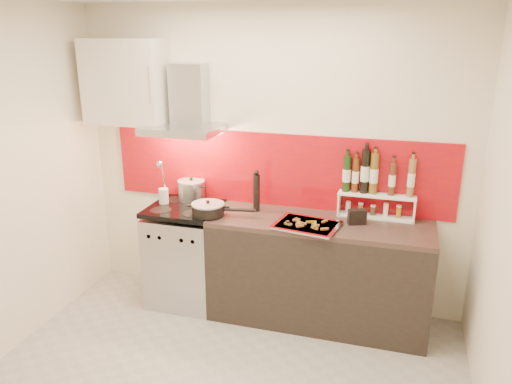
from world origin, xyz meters
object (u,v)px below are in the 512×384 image
(range_stove, at_px, (186,255))
(saute_pan, at_px, (209,209))
(baking_tray, at_px, (307,225))
(counter, at_px, (318,271))
(pepper_mill, at_px, (256,191))
(stock_pot, at_px, (192,190))

(range_stove, xyz_separation_m, saute_pan, (0.29, -0.13, 0.52))
(baking_tray, bearing_deg, range_stove, 172.53)
(range_stove, distance_m, counter, 1.20)
(counter, height_order, pepper_mill, pepper_mill)
(baking_tray, bearing_deg, stock_pot, 163.21)
(pepper_mill, xyz_separation_m, baking_tray, (0.48, -0.24, -0.16))
(range_stove, xyz_separation_m, stock_pot, (-0.01, 0.19, 0.56))
(counter, xyz_separation_m, saute_pan, (-0.91, -0.13, 0.51))
(saute_pan, xyz_separation_m, baking_tray, (0.83, -0.02, -0.04))
(stock_pot, relative_size, saute_pan, 0.46)
(counter, distance_m, stock_pot, 1.34)
(counter, bearing_deg, range_stove, -179.77)
(range_stove, relative_size, baking_tray, 1.66)
(counter, bearing_deg, stock_pot, 171.16)
(baking_tray, bearing_deg, pepper_mill, 153.34)
(range_stove, distance_m, stock_pot, 0.59)
(counter, relative_size, baking_tray, 3.29)
(range_stove, height_order, baking_tray, baking_tray)
(counter, distance_m, baking_tray, 0.50)
(stock_pot, relative_size, baking_tray, 0.45)
(baking_tray, bearing_deg, saute_pan, 178.83)
(range_stove, distance_m, pepper_mill, 0.90)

